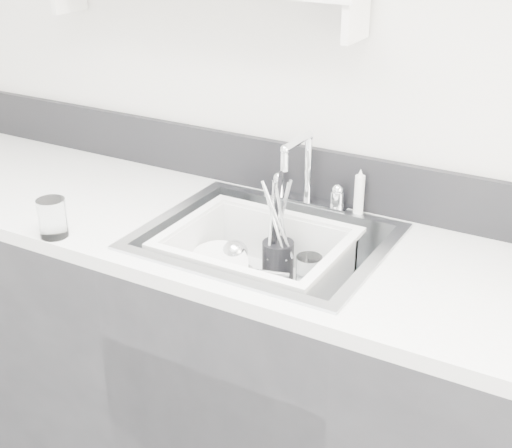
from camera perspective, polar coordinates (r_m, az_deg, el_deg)
The scene contains 12 objects.
counter_run at distance 2.14m, azimuth 0.68°, elevation -12.19°, with size 3.20×0.62×0.92m.
backsplash at distance 2.11m, azimuth 4.68°, elevation 4.00°, with size 3.20×0.02×0.16m, color black.
sink at distance 1.94m, azimuth 0.73°, elevation -3.47°, with size 0.64×0.52×0.20m, color silver, non-canonical shape.
faucet at distance 2.07m, azimuth 4.04°, elevation 3.04°, with size 0.26×0.18×0.23m.
side_sprayer at distance 2.02m, azimuth 8.26°, elevation 2.52°, with size 0.03×0.03×0.14m, color white.
wash_tub at distance 1.92m, azimuth 0.06°, elevation -3.29°, with size 0.47×0.38×0.18m, color white, non-canonical shape.
plate_stack at distance 1.98m, azimuth -3.02°, elevation -4.10°, with size 0.23×0.22×0.09m.
utensil_cup at distance 1.99m, azimuth 1.76°, elevation -2.69°, with size 0.09×0.09×0.30m.
ladle at distance 1.96m, azimuth -1.47°, elevation -3.83°, with size 0.29×0.10×0.08m, color silver, non-canonical shape.
tumbler_in_tub at distance 1.93m, azimuth 4.24°, elevation -3.99°, with size 0.07×0.07×0.10m, color white.
tumbler_counter at distance 1.96m, azimuth -15.97°, elevation 0.47°, with size 0.08×0.08×0.11m, color white.
bowl_small at distance 1.88m, azimuth 2.68°, elevation -6.15°, with size 0.11×0.11×0.03m, color white.
Camera 1 is at (0.82, -0.30, 1.76)m, focal length 50.00 mm.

